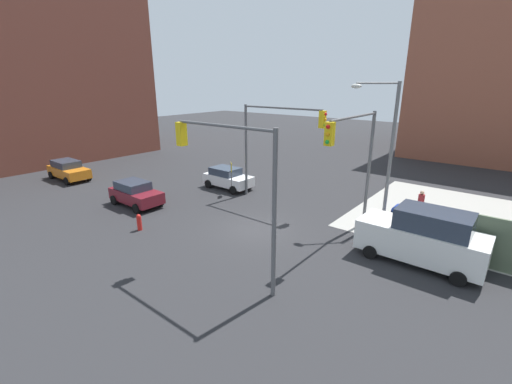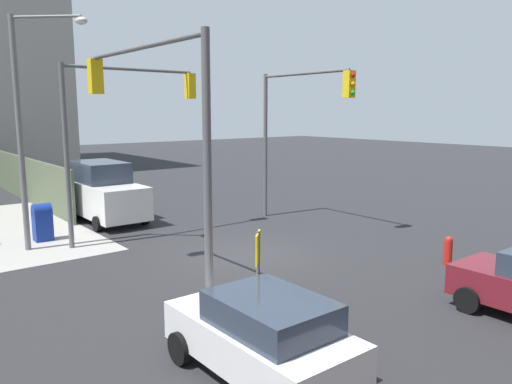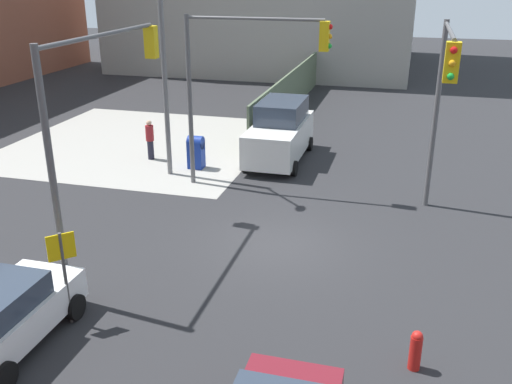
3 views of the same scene
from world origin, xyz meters
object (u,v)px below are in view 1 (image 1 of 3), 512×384
at_px(traffic_signal_ne_corner, 356,152).
at_px(sedan_white, 228,178).
at_px(traffic_signal_nw_corner, 274,134).
at_px(mailbox_blue, 397,216).
at_px(traffic_signal_se_corner, 233,173).
at_px(coupe_maroon, 135,193).
at_px(sedan_orange, 68,170).
at_px(pedestrian_crossing, 420,204).
at_px(street_lamp_corner, 386,143).
at_px(van_white_delivery, 423,237).
at_px(fire_hydrant, 139,222).

xyz_separation_m(traffic_signal_ne_corner, sedan_white, (-11.12, 2.31, -3.79)).
bearing_deg(traffic_signal_nw_corner, mailbox_blue, 3.46).
relative_size(traffic_signal_nw_corner, traffic_signal_se_corner, 1.00).
relative_size(traffic_signal_se_corner, coupe_maroon, 1.67).
height_order(traffic_signal_nw_corner, traffic_signal_ne_corner, same).
bearing_deg(mailbox_blue, traffic_signal_se_corner, -111.31).
height_order(sedan_orange, pedestrian_crossing, pedestrian_crossing).
relative_size(traffic_signal_ne_corner, sedan_white, 1.67).
relative_size(mailbox_blue, sedan_orange, 0.33).
bearing_deg(street_lamp_corner, traffic_signal_ne_corner, -98.15).
bearing_deg(sedan_white, street_lamp_corner, 3.90).
bearing_deg(coupe_maroon, traffic_signal_nw_corner, 43.91).
height_order(traffic_signal_ne_corner, van_white_delivery, traffic_signal_ne_corner).
relative_size(van_white_delivery, pedestrian_crossing, 3.00).
height_order(traffic_signal_se_corner, street_lamp_corner, street_lamp_corner).
xyz_separation_m(mailbox_blue, sedan_orange, (-25.13, -6.91, 0.08)).
relative_size(fire_hydrant, pedestrian_crossing, 0.52).
bearing_deg(sedan_white, coupe_maroon, -107.87).
xyz_separation_m(coupe_maroon, van_white_delivery, (17.06, 3.77, 0.44)).
bearing_deg(pedestrian_crossing, sedan_orange, 45.56).
relative_size(traffic_signal_nw_corner, sedan_orange, 1.49).
distance_m(traffic_signal_ne_corner, mailbox_blue, 4.94).
relative_size(fire_hydrant, coupe_maroon, 0.24).
xyz_separation_m(sedan_orange, sedan_white, (12.32, 6.65, -0.00)).
height_order(fire_hydrant, sedan_white, sedan_white).
bearing_deg(traffic_signal_nw_corner, traffic_signal_ne_corner, -17.44).
height_order(coupe_maroon, sedan_white, same).
relative_size(mailbox_blue, pedestrian_crossing, 0.80).
height_order(traffic_signal_nw_corner, van_white_delivery, traffic_signal_nw_corner).
bearing_deg(sedan_orange, sedan_white, 28.38).
bearing_deg(traffic_signal_nw_corner, van_white_delivery, -14.64).
bearing_deg(sedan_white, fire_hydrant, -79.74).
bearing_deg(street_lamp_corner, coupe_maroon, -151.34).
bearing_deg(sedan_orange, traffic_signal_se_corner, -6.90).
relative_size(traffic_signal_se_corner, fire_hydrant, 6.91).
height_order(traffic_signal_nw_corner, sedan_white, traffic_signal_nw_corner).
distance_m(fire_hydrant, pedestrian_crossing, 16.55).
height_order(street_lamp_corner, coupe_maroon, street_lamp_corner).
bearing_deg(traffic_signal_nw_corner, traffic_signal_se_corner, -63.14).
height_order(street_lamp_corner, sedan_orange, street_lamp_corner).
distance_m(fire_hydrant, sedan_orange, 14.13).
bearing_deg(van_white_delivery, coupe_maroon, -167.54).
relative_size(traffic_signal_ne_corner, street_lamp_corner, 0.81).
bearing_deg(pedestrian_crossing, sedan_white, 36.86).
height_order(traffic_signal_se_corner, van_white_delivery, traffic_signal_se_corner).
bearing_deg(traffic_signal_nw_corner, street_lamp_corner, 8.40).
bearing_deg(van_white_delivery, sedan_orange, -172.24).
xyz_separation_m(fire_hydrant, sedan_orange, (-13.93, 2.29, 0.36)).
bearing_deg(traffic_signal_nw_corner, fire_hydrant, -108.65).
xyz_separation_m(traffic_signal_se_corner, traffic_signal_ne_corner, (2.01, 6.94, 0.01)).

